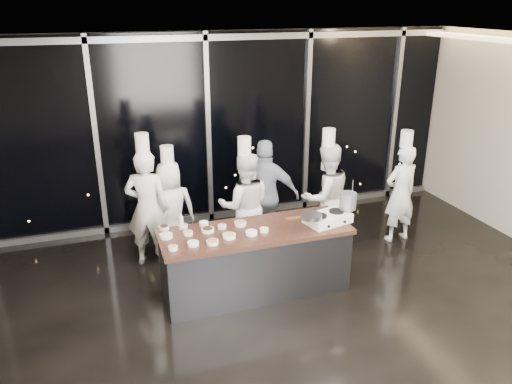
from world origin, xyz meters
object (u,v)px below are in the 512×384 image
stove (328,218)px  chef_left (171,209)px  guest (266,195)px  chef_right (325,197)px  frying_pan (310,216)px  stock_pot (348,201)px  chef_center (245,205)px  chef_far_left (148,207)px  chef_side (401,192)px  demo_counter (255,260)px

stove → chef_left: size_ratio=0.37×
guest → chef_right: size_ratio=0.91×
chef_left → chef_right: (2.29, -0.47, 0.09)m
frying_pan → chef_left: size_ratio=0.30×
stock_pot → chef_right: bearing=81.9°
frying_pan → chef_right: chef_right is taller
chef_center → stock_pot: bearing=149.7°
stove → chef_far_left: (-2.19, 1.31, -0.08)m
frying_pan → stock_pot: size_ratio=2.35×
chef_far_left → chef_right: bearing=-166.4°
stove → guest: 1.33m
chef_left → frying_pan: bearing=135.1°
chef_right → chef_left: bearing=-18.8°
frying_pan → stock_pot: 0.62m
frying_pan → stock_pot: (0.60, 0.13, 0.09)m
chef_center → chef_left: bearing=-6.8°
chef_side → chef_far_left: bearing=-12.9°
demo_counter → chef_center: chef_center is taller
stock_pot → chef_right: chef_right is taller
stove → frying_pan: bearing=-178.4°
chef_center → guest: bearing=-142.7°
chef_center → guest: chef_center is taller
demo_counter → stove: bearing=-5.9°
guest → stove: bearing=132.0°
stove → chef_right: 1.07m
chef_far_left → chef_center: chef_far_left is taller
stove → frying_pan: (-0.29, -0.08, 0.10)m
frying_pan → chef_right: bearing=42.0°
chef_left → chef_center: (1.04, -0.36, 0.06)m
demo_counter → chef_far_left: size_ratio=1.25×
guest → chef_side: bearing=-167.8°
chef_left → chef_right: size_ratio=0.91×
frying_pan → chef_side: bearing=11.9°
demo_counter → stock_pot: 1.47m
frying_pan → chef_right: size_ratio=0.27×
demo_counter → stock_pot: (1.29, -0.05, 0.70)m
frying_pan → stock_pot: stock_pot is taller
chef_center → chef_side: (2.50, -0.24, -0.01)m
chef_far_left → chef_center: size_ratio=1.06×
chef_side → stove: bearing=20.4°
chef_far_left → stock_pot: bearing=174.3°
stock_pot → chef_right: (0.13, 0.91, -0.30)m
stock_pot → chef_far_left: bearing=153.3°
chef_far_left → chef_right: size_ratio=1.03×
demo_counter → chef_far_left: chef_far_left is taller
chef_left → guest: size_ratio=1.00×
stock_pot → chef_left: bearing=147.3°
chef_left → chef_right: 2.34m
chef_left → stove: bearing=141.3°
demo_counter → chef_left: 1.63m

